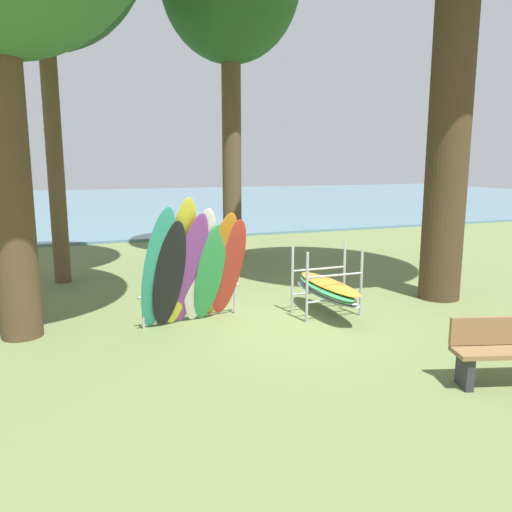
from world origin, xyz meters
The scene contains 5 objects.
ground_plane centered at (0.00, 0.00, 0.00)m, with size 80.00×80.00×0.00m, color olive.
lake_water centered at (0.00, 28.43, 0.05)m, with size 80.00×36.00×0.10m, color slate.
leaning_board_pile centered at (-1.53, 0.46, 1.00)m, with size 1.98×1.36×2.25m.
board_storage_rack centered at (0.92, 0.30, 0.50)m, with size 1.15×2.13×1.25m.
park_bench centered at (1.55, -3.20, 0.45)m, with size 1.46×0.81×0.85m.
Camera 1 is at (-3.61, -7.74, 2.77)m, focal length 35.89 mm.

